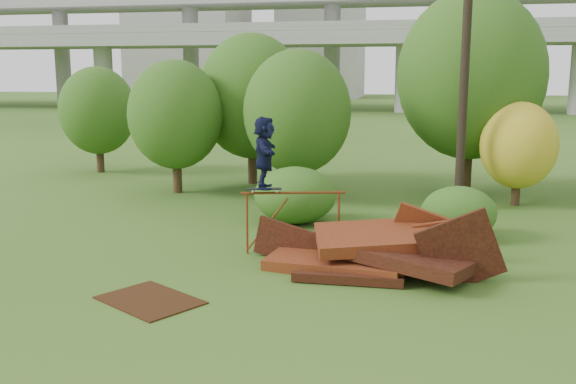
% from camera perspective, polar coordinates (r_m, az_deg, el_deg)
% --- Properties ---
extents(ground, '(240.00, 240.00, 0.00)m').
position_cam_1_polar(ground, '(13.46, 1.57, -8.39)').
color(ground, '#2D5116').
rests_on(ground, ground).
extents(scrap_pile, '(5.78, 3.08, 1.94)m').
position_cam_1_polar(scrap_pile, '(14.56, 7.66, -5.28)').
color(scrap_pile, '#4F170E').
rests_on(scrap_pile, ground).
extents(grind_rail, '(2.47, 0.73, 1.54)m').
position_cam_1_polar(grind_rail, '(15.59, 0.45, -1.45)').
color(grind_rail, brown).
rests_on(grind_rail, ground).
extents(skateboard, '(0.83, 0.42, 0.08)m').
position_cam_1_polar(skateboard, '(15.47, -2.08, 0.27)').
color(skateboard, black).
rests_on(skateboard, grind_rail).
extents(skater, '(0.86, 1.68, 1.73)m').
position_cam_1_polar(skater, '(15.34, -2.11, 3.51)').
color(skater, black).
rests_on(skater, skateboard).
extents(flat_plate, '(2.35, 2.16, 0.03)m').
position_cam_1_polar(flat_plate, '(12.92, -12.18, -9.38)').
color(flat_plate, '#311A0A').
rests_on(flat_plate, ground).
extents(tree_0, '(3.43, 3.43, 4.84)m').
position_cam_1_polar(tree_0, '(23.72, -9.98, 6.77)').
color(tree_0, black).
rests_on(tree_0, ground).
extents(tree_1, '(4.23, 4.23, 5.89)m').
position_cam_1_polar(tree_1, '(25.34, -3.24, 8.48)').
color(tree_1, black).
rests_on(tree_1, ground).
extents(tree_2, '(3.66, 3.66, 5.16)m').
position_cam_1_polar(tree_2, '(21.84, 0.84, 7.11)').
color(tree_2, black).
rests_on(tree_2, ground).
extents(tree_3, '(5.25, 5.25, 7.29)m').
position_cam_1_polar(tree_3, '(24.27, 15.95, 9.92)').
color(tree_3, black).
rests_on(tree_3, ground).
extents(tree_4, '(2.50, 2.50, 3.45)m').
position_cam_1_polar(tree_4, '(22.48, 19.82, 3.91)').
color(tree_4, black).
rests_on(tree_4, ground).
extents(tree_6, '(3.32, 3.32, 4.64)m').
position_cam_1_polar(tree_6, '(29.49, -16.56, 6.94)').
color(tree_6, black).
rests_on(tree_6, ground).
extents(shrub_left, '(2.41, 2.23, 1.67)m').
position_cam_1_polar(shrub_left, '(18.78, 0.63, -0.28)').
color(shrub_left, '#1C4612').
rests_on(shrub_left, ground).
extents(shrub_right, '(1.99, 1.82, 1.41)m').
position_cam_1_polar(shrub_right, '(17.66, 14.94, -1.77)').
color(shrub_right, '#1C4612').
rests_on(shrub_right, ground).
extents(utility_pole, '(1.40, 0.28, 9.76)m').
position_cam_1_polar(utility_pole, '(21.03, 15.50, 11.79)').
color(utility_pole, black).
rests_on(utility_pole, ground).
extents(freeway_overpass, '(160.00, 15.00, 13.70)m').
position_cam_1_polar(freeway_overpass, '(75.70, 10.62, 14.92)').
color(freeway_overpass, gray).
rests_on(freeway_overpass, ground).
extents(building_right, '(14.00, 14.00, 28.00)m').
position_cam_1_polar(building_right, '(116.37, 3.05, 15.32)').
color(building_right, '#9E9E99').
rests_on(building_right, ground).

